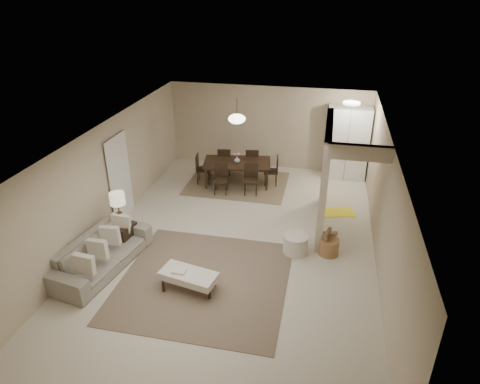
% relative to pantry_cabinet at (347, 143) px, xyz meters
% --- Properties ---
extents(floor, '(9.00, 9.00, 0.00)m').
position_rel_pantry_cabinet_xyz_m(floor, '(-2.35, -4.15, -1.05)').
color(floor, beige).
rests_on(floor, ground).
extents(ceiling, '(9.00, 9.00, 0.00)m').
position_rel_pantry_cabinet_xyz_m(ceiling, '(-2.35, -4.15, 1.45)').
color(ceiling, white).
rests_on(ceiling, back_wall).
extents(back_wall, '(6.00, 0.00, 6.00)m').
position_rel_pantry_cabinet_xyz_m(back_wall, '(-2.35, 0.35, 0.20)').
color(back_wall, '#C4B394').
rests_on(back_wall, floor).
extents(left_wall, '(0.00, 9.00, 9.00)m').
position_rel_pantry_cabinet_xyz_m(left_wall, '(-5.35, -4.15, 0.20)').
color(left_wall, '#C4B394').
rests_on(left_wall, floor).
extents(right_wall, '(0.00, 9.00, 9.00)m').
position_rel_pantry_cabinet_xyz_m(right_wall, '(0.65, -4.15, 0.20)').
color(right_wall, '#C4B394').
rests_on(right_wall, floor).
extents(partition, '(0.15, 2.50, 2.50)m').
position_rel_pantry_cabinet_xyz_m(partition, '(-0.55, -2.90, 0.20)').
color(partition, '#C4B394').
rests_on(partition, floor).
extents(doorway, '(0.04, 0.90, 2.04)m').
position_rel_pantry_cabinet_xyz_m(doorway, '(-5.32, -3.55, -0.03)').
color(doorway, black).
rests_on(doorway, floor).
extents(pantry_cabinet, '(1.20, 0.55, 2.10)m').
position_rel_pantry_cabinet_xyz_m(pantry_cabinet, '(0.00, 0.00, 0.00)').
color(pantry_cabinet, white).
rests_on(pantry_cabinet, floor).
extents(flush_light, '(0.44, 0.44, 0.05)m').
position_rel_pantry_cabinet_xyz_m(flush_light, '(-0.05, -0.95, 1.41)').
color(flush_light, white).
rests_on(flush_light, ceiling).
extents(living_rug, '(3.20, 3.20, 0.01)m').
position_rel_pantry_cabinet_xyz_m(living_rug, '(-2.67, -5.59, -1.04)').
color(living_rug, brown).
rests_on(living_rug, floor).
extents(sofa, '(2.45, 1.29, 0.68)m').
position_rel_pantry_cabinet_xyz_m(sofa, '(-4.80, -5.59, -0.71)').
color(sofa, gray).
rests_on(sofa, floor).
extents(ottoman_bench, '(1.15, 0.70, 0.38)m').
position_rel_pantry_cabinet_xyz_m(ottoman_bench, '(-2.87, -5.89, -0.74)').
color(ottoman_bench, silver).
rests_on(ottoman_bench, living_rug).
extents(side_table, '(0.58, 0.58, 0.54)m').
position_rel_pantry_cabinet_xyz_m(side_table, '(-4.75, -4.77, -0.78)').
color(side_table, black).
rests_on(side_table, floor).
extents(table_lamp, '(0.32, 0.32, 0.76)m').
position_rel_pantry_cabinet_xyz_m(table_lamp, '(-4.75, -4.77, 0.05)').
color(table_lamp, '#46351E').
rests_on(table_lamp, side_table).
extents(round_pouf, '(0.54, 0.54, 0.42)m').
position_rel_pantry_cabinet_xyz_m(round_pouf, '(-1.03, -4.25, -0.84)').
color(round_pouf, silver).
rests_on(round_pouf, floor).
extents(wicker_basket, '(0.49, 0.49, 0.36)m').
position_rel_pantry_cabinet_xyz_m(wicker_basket, '(-0.33, -4.15, -0.87)').
color(wicker_basket, olive).
rests_on(wicker_basket, floor).
extents(dining_rug, '(2.80, 2.10, 0.01)m').
position_rel_pantry_cabinet_xyz_m(dining_rug, '(-2.98, -1.14, -1.04)').
color(dining_rug, '#7A694C').
rests_on(dining_rug, floor).
extents(dining_table, '(2.01, 1.31, 0.66)m').
position_rel_pantry_cabinet_xyz_m(dining_table, '(-2.98, -1.14, -0.72)').
color(dining_table, black).
rests_on(dining_table, dining_rug).
extents(dining_chairs, '(2.33, 1.82, 0.86)m').
position_rel_pantry_cabinet_xyz_m(dining_chairs, '(-2.98, -1.14, -0.62)').
color(dining_chairs, black).
rests_on(dining_chairs, dining_rug).
extents(vase, '(0.21, 0.21, 0.17)m').
position_rel_pantry_cabinet_xyz_m(vase, '(-2.98, -1.14, -0.31)').
color(vase, silver).
rests_on(vase, dining_table).
extents(yellow_mat, '(0.92, 0.68, 0.01)m').
position_rel_pantry_cabinet_xyz_m(yellow_mat, '(-0.15, -2.26, -1.04)').
color(yellow_mat, yellow).
rests_on(yellow_mat, floor).
extents(pendant_light, '(0.46, 0.46, 0.71)m').
position_rel_pantry_cabinet_xyz_m(pendant_light, '(-2.98, -1.14, 0.87)').
color(pendant_light, '#46351E').
rests_on(pendant_light, ceiling).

